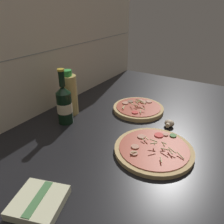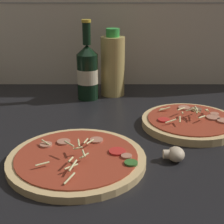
{
  "view_description": "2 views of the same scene",
  "coord_description": "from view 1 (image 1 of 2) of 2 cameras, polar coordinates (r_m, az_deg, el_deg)",
  "views": [
    {
      "loc": [
        -65.93,
        -31.77,
        50.0
      ],
      "look_at": [
        4.08,
        11.73,
        7.94
      ],
      "focal_mm": 35.0,
      "sensor_mm": 36.0,
      "label": 1
    },
    {
      "loc": [
        1.75,
        -71.79,
        36.55
      ],
      "look_at": [
        1.38,
        9.31,
        5.6
      ],
      "focal_mm": 55.0,
      "sensor_mm": 36.0,
      "label": 2
    }
  ],
  "objects": [
    {
      "name": "beer_bottle",
      "position": [
        0.94,
        -12.34,
        2.03
      ],
      "size": [
        6.45,
        6.45,
        23.84
      ],
      "color": "black",
      "rests_on": "counter_slab"
    },
    {
      "name": "pizza_near",
      "position": [
        0.79,
        10.83,
        -9.59
      ],
      "size": [
        27.69,
        27.69,
        4.75
      ],
      "color": "tan",
      "rests_on": "counter_slab"
    },
    {
      "name": "oil_bottle",
      "position": [
        1.02,
        -11.15,
        4.57
      ],
      "size": [
        7.48,
        7.48,
        20.83
      ],
      "color": "#D6B766",
      "rests_on": "counter_slab"
    },
    {
      "name": "tile_backsplash",
      "position": [
        1.04,
        -17.93,
        14.65
      ],
      "size": [
        160.0,
        1.13,
        60.0
      ],
      "color": "beige",
      "rests_on": "ground"
    },
    {
      "name": "counter_slab",
      "position": [
        0.88,
        5.13,
        -6.76
      ],
      "size": [
        160.0,
        90.0,
        2.5
      ],
      "color": "black",
      "rests_on": "ground"
    },
    {
      "name": "mushroom_left",
      "position": [
        0.95,
        14.72,
        -2.91
      ],
      "size": [
        4.32,
        4.12,
        2.88
      ],
      "color": "beige",
      "rests_on": "counter_slab"
    },
    {
      "name": "dish_towel",
      "position": [
        0.64,
        -18.57,
        -21.37
      ],
      "size": [
        15.65,
        15.78,
        2.56
      ],
      "color": "beige",
      "rests_on": "counter_slab"
    },
    {
      "name": "pizza_far",
      "position": [
        1.06,
        6.88,
        0.95
      ],
      "size": [
        24.16,
        24.16,
        5.29
      ],
      "color": "tan",
      "rests_on": "counter_slab"
    }
  ]
}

